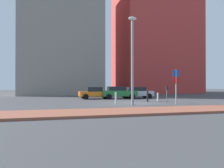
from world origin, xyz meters
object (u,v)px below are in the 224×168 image
Objects in this scene: parking_sign_post at (176,82)px; traffic_bollard_near at (147,96)px; traffic_bollard_edge at (132,96)px; parked_car_silver at (136,92)px; traffic_bollard_far at (116,98)px; street_lamp at (132,53)px; traffic_bollard_mid at (158,97)px; parked_car_orange at (95,93)px; parking_meter at (167,92)px; parked_car_green at (118,92)px.

parking_sign_post reaches higher than traffic_bollard_near.
parking_sign_post reaches higher than traffic_bollard_edge.
parked_car_silver is 8.45m from traffic_bollard_far.
street_lamp is at bearing -49.05° from traffic_bollard_far.
parked_car_silver reaches higher than traffic_bollard_mid.
parked_car_silver is 3.94× the size of traffic_bollard_near.
parking_sign_post is at bearing -15.31° from traffic_bollard_far.
parked_car_silver is 4.14× the size of traffic_bollard_edge.
parking_sign_post is at bearing -1.78° from street_lamp.
traffic_bollard_edge is (2.46, 2.66, -0.01)m from traffic_bollard_far.
traffic_bollard_far reaches higher than traffic_bollard_edge.
street_lamp is at bearing 178.22° from parking_sign_post.
parked_car_orange is 2.66× the size of parking_meter.
street_lamp is at bearing -140.64° from traffic_bollard_mid.
parked_car_green reaches higher than traffic_bollard_far.
parked_car_silver is 1.41× the size of parking_sign_post.
parking_sign_post is at bearing -79.80° from parking_meter.
parking_meter is 2.22m from traffic_bollard_near.
parked_car_orange reaches higher than traffic_bollard_mid.
parked_car_green is 1.41× the size of parking_sign_post.
parked_car_green is at bearing 82.67° from street_lamp.
traffic_bollard_near is at bearing -52.10° from parked_car_orange.
traffic_bollard_edge is (-2.11, -4.44, -0.24)m from parked_car_silver.
parked_car_orange is 5.25m from parked_car_silver.
traffic_bollard_mid is at bearing -60.03° from parked_car_green.
parked_car_green is 4.17m from traffic_bollard_edge.
parked_car_orange is 0.95× the size of parked_car_green.
street_lamp is 7.09× the size of traffic_bollard_far.
parked_car_green reaches higher than traffic_bollard_edge.
parked_car_green is 7.14m from traffic_bollard_far.
traffic_bollard_edge is (-1.27, 0.93, -0.02)m from traffic_bollard_near.
parked_car_silver is 2.78× the size of parking_meter.
traffic_bollard_near is 4.11m from traffic_bollard_far.
parking_sign_post is at bearing -67.09° from traffic_bollard_near.
street_lamp is 6.31m from traffic_bollard_mid.
traffic_bollard_near is at bearing -72.48° from parked_car_green.
traffic_bollard_far is (-5.05, 1.38, -1.37)m from parking_sign_post.
traffic_bollard_near is 1.21× the size of traffic_bollard_mid.
parked_car_orange is 9.33m from parking_meter.
traffic_bollard_edge reaches higher than traffic_bollard_mid.
parked_car_silver is 8.57m from parking_sign_post.
parked_car_green is 8.76m from parking_sign_post.
traffic_bollard_mid is (0.13, 2.07, -0.53)m from parking_meter.
parked_car_silver is at bearing 92.01° from parking_meter.
parking_sign_post is at bearing -86.80° from parked_car_silver.
parked_car_silver is 0.58× the size of street_lamp.
traffic_bollard_mid is 5.31m from traffic_bollard_far.
parked_car_orange reaches higher than parked_car_silver.
parking_meter reaches higher than parked_car_green.
parked_car_orange is at bearing 168.50° from parked_car_green.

